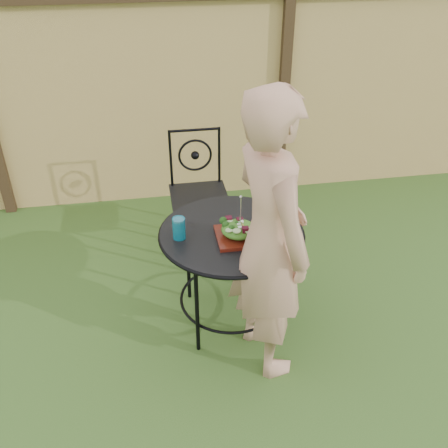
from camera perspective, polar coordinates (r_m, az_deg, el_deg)
name	(u,v)px	position (r m, az deg, el deg)	size (l,w,h in m)	color
ground	(164,366)	(3.29, -6.86, -15.84)	(60.00, 60.00, 0.00)	#264B18
fence	(141,104)	(4.63, -9.48, 13.37)	(8.00, 0.12, 1.90)	#E3C270
patio_table	(231,249)	(3.20, 0.85, -2.89)	(0.92, 0.92, 0.72)	black
patio_chair	(198,187)	(4.08, -2.97, 4.19)	(0.46, 0.46, 0.95)	black
diner	(270,240)	(2.78, 5.27, -1.78)	(0.64, 0.42, 1.77)	tan
salad_plate	(238,236)	(3.06, 1.65, -1.42)	(0.27, 0.27, 0.02)	#401209
salad	(239,229)	(3.03, 1.67, -0.61)	(0.21, 0.21, 0.08)	#235614
fork	(241,211)	(2.96, 1.90, 1.51)	(0.01, 0.01, 0.18)	silver
drinking_glass	(179,228)	(3.04, -5.17, -0.49)	(0.08, 0.08, 0.14)	#0B6983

